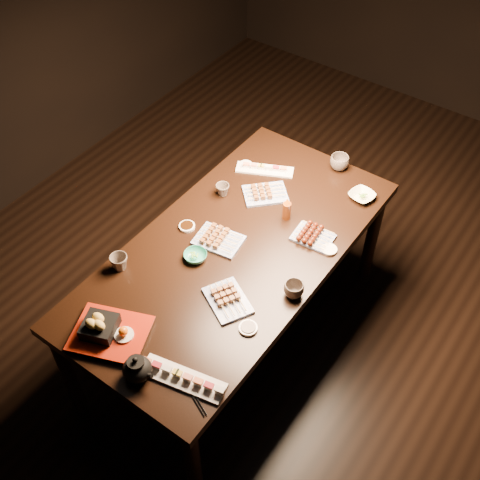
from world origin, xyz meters
name	(u,v)px	position (x,y,z in m)	size (l,w,h in m)	color
ground	(277,299)	(0.00, 0.00, 0.00)	(5.00, 5.00, 0.00)	black
dining_table	(235,296)	(-0.05, -0.37, 0.38)	(0.90, 1.80, 0.75)	black
sushi_platter_near	(183,377)	(0.20, -1.07, 0.77)	(0.36, 0.10, 0.04)	white
sushi_platter_far	(265,168)	(-0.26, 0.21, 0.77)	(0.32, 0.09, 0.04)	white
yakitori_plate_center	(218,237)	(-0.14, -0.37, 0.78)	(0.23, 0.17, 0.06)	#828EB6
yakitori_plate_right	(228,298)	(0.11, -0.65, 0.78)	(0.22, 0.16, 0.06)	#828EB6
yakitori_plate_left	(265,191)	(-0.15, 0.04, 0.78)	(0.23, 0.17, 0.06)	#828EB6
tsukune_plate	(313,235)	(0.22, -0.08, 0.78)	(0.20, 0.14, 0.05)	#828EB6
edamame_bowl_green	(195,256)	(-0.17, -0.53, 0.77)	(0.11, 0.11, 0.04)	teal
edamame_bowl_cream	(362,196)	(0.28, 0.32, 0.77)	(0.13, 0.13, 0.03)	#EBE8C0
tempura_tray	(109,328)	(-0.18, -1.09, 0.81)	(0.32, 0.26, 0.12)	black
teacup_near_left	(119,262)	(-0.42, -0.78, 0.79)	(0.09, 0.09, 0.08)	brown
teacup_mid_right	(294,290)	(0.33, -0.44, 0.79)	(0.09, 0.09, 0.07)	brown
teacup_far_left	(223,190)	(-0.33, -0.09, 0.78)	(0.07, 0.07, 0.07)	brown
teacup_far_right	(339,162)	(0.06, 0.47, 0.79)	(0.10, 0.10, 0.08)	brown
teapot	(137,367)	(0.04, -1.16, 0.81)	(0.14, 0.14, 0.12)	black
condiment_bottle	(287,208)	(0.04, -0.04, 0.82)	(0.04, 0.04, 0.13)	#6C2E0E
sauce_dish_west	(187,226)	(-0.33, -0.39, 0.76)	(0.08, 0.08, 0.01)	white
sauce_dish_east	(329,250)	(0.33, -0.11, 0.76)	(0.08, 0.08, 0.01)	white
sauce_dish_se	(248,328)	(0.28, -0.71, 0.76)	(0.08, 0.08, 0.01)	white
sauce_dish_nw	(246,165)	(-0.37, 0.18, 0.76)	(0.07, 0.07, 0.01)	white
chopsticks_near	(95,341)	(-0.22, -1.15, 0.75)	(0.21, 0.02, 0.01)	black
chopsticks_se	(194,396)	(0.29, -1.10, 0.75)	(0.20, 0.02, 0.01)	black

